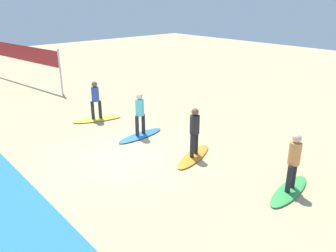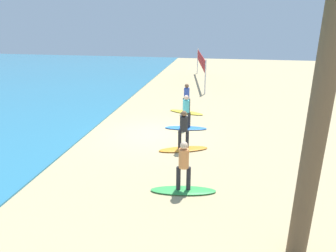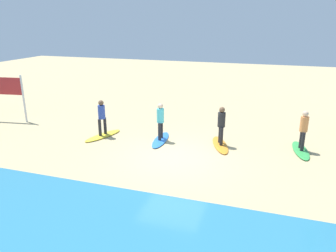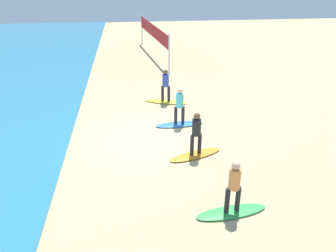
# 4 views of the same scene
# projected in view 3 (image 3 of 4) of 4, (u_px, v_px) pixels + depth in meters

# --- Properties ---
(ground_plane) EXTENTS (60.00, 60.00, 0.00)m
(ground_plane) POSITION_uv_depth(u_px,v_px,m) (174.00, 157.00, 12.89)
(ground_plane) COLOR tan
(surfboard_green) EXTENTS (0.84, 2.16, 0.09)m
(surfboard_green) POSITION_uv_depth(u_px,v_px,m) (301.00, 150.00, 13.44)
(surfboard_green) COLOR green
(surfboard_green) RESTS_ON ground
(surfer_green) EXTENTS (0.32, 0.46, 1.64)m
(surfer_green) POSITION_uv_depth(u_px,v_px,m) (304.00, 127.00, 13.13)
(surfer_green) COLOR #232328
(surfer_green) RESTS_ON surfboard_green
(surfboard_orange) EXTENTS (1.23, 2.17, 0.09)m
(surfboard_orange) POSITION_uv_depth(u_px,v_px,m) (220.00, 145.00, 14.02)
(surfboard_orange) COLOR orange
(surfboard_orange) RESTS_ON ground
(surfer_orange) EXTENTS (0.32, 0.44, 1.64)m
(surfer_orange) POSITION_uv_depth(u_px,v_px,m) (221.00, 123.00, 13.72)
(surfer_orange) COLOR #232328
(surfer_orange) RESTS_ON surfboard_orange
(surfboard_blue) EXTENTS (0.73, 2.14, 0.09)m
(surfboard_blue) POSITION_uv_depth(u_px,v_px,m) (161.00, 140.00, 14.61)
(surfboard_blue) COLOR blue
(surfboard_blue) RESTS_ON ground
(surfer_blue) EXTENTS (0.32, 0.46, 1.64)m
(surfer_blue) POSITION_uv_depth(u_px,v_px,m) (160.00, 119.00, 14.30)
(surfer_blue) COLOR #232328
(surfer_blue) RESTS_ON surfboard_blue
(surfboard_yellow) EXTENTS (1.21, 2.17, 0.09)m
(surfboard_yellow) POSITION_uv_depth(u_px,v_px,m) (103.00, 135.00, 15.14)
(surfboard_yellow) COLOR yellow
(surfboard_yellow) RESTS_ON ground
(surfer_yellow) EXTENTS (0.32, 0.44, 1.64)m
(surfer_yellow) POSITION_uv_depth(u_px,v_px,m) (102.00, 115.00, 14.83)
(surfer_yellow) COLOR #232328
(surfer_yellow) RESTS_ON surfboard_yellow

